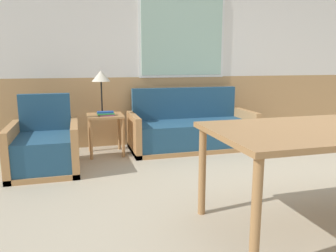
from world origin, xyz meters
The scene contains 8 objects.
ground_plane centered at (0.00, 0.00, 0.00)m, with size 16.00×16.00×0.00m, color #B2A58C.
wall_back centered at (-0.02, 2.63, 1.36)m, with size 7.20×0.09×2.70m.
couch centered at (-0.47, 2.14, 0.26)m, with size 1.79×0.78×0.87m.
armchair centered at (-2.46, 1.63, 0.26)m, with size 0.76×0.85×0.87m.
side_table centered at (-1.71, 2.15, 0.45)m, with size 0.48×0.48×0.55m.
table_lamp centered at (-1.74, 2.23, 1.05)m, with size 0.25×0.25×0.59m.
book_stack centered at (-1.71, 2.07, 0.58)m, with size 0.23×0.17×0.06m.
dining_table centered at (-0.22, -0.33, 0.71)m, with size 1.89×0.96×0.78m.
Camera 1 is at (-2.06, -2.30, 1.24)m, focal length 35.00 mm.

